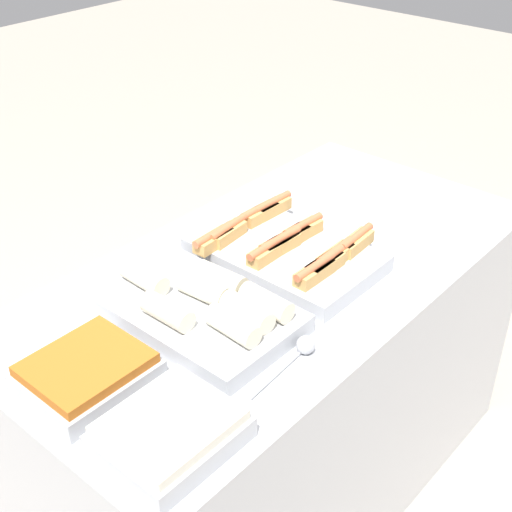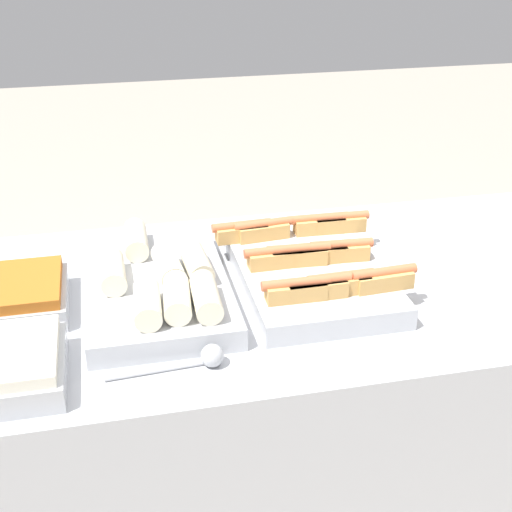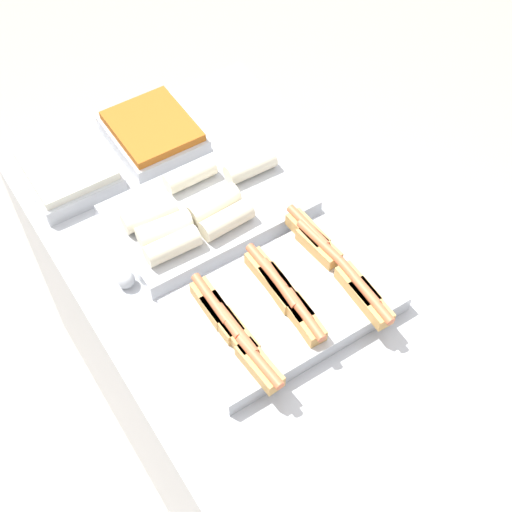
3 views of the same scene
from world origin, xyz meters
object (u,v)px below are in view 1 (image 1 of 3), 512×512
object	(u,v)px
tray_wraps	(200,308)
tray_side_front	(170,432)
tray_side_back	(87,373)
tray_hotdogs	(286,250)
serving_spoon_near	(301,350)

from	to	relation	value
tray_wraps	tray_side_front	size ratio (longest dim) A/B	1.90
tray_side_front	tray_side_back	world-z (taller)	same
tray_side_front	tray_hotdogs	bearing A→B (deg)	20.66
tray_hotdogs	tray_side_front	bearing A→B (deg)	-159.34
tray_hotdogs	serving_spoon_near	bearing A→B (deg)	-135.95
tray_hotdogs	tray_wraps	xyz separation A→B (m)	(-0.35, -0.01, 0.00)
tray_side_back	serving_spoon_near	world-z (taller)	tray_side_back
tray_hotdogs	tray_side_back	xyz separation A→B (m)	(-0.68, 0.01, -0.00)
tray_side_back	serving_spoon_near	xyz separation A→B (m)	(0.39, -0.29, -0.02)
tray_side_back	serving_spoon_near	distance (m)	0.48
tray_hotdogs	serving_spoon_near	xyz separation A→B (m)	(-0.29, -0.28, -0.02)
tray_wraps	tray_side_back	size ratio (longest dim) A/B	1.90
tray_hotdogs	tray_wraps	distance (m)	0.35
tray_hotdogs	tray_side_front	world-z (taller)	tray_hotdogs
tray_wraps	serving_spoon_near	world-z (taller)	tray_wraps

